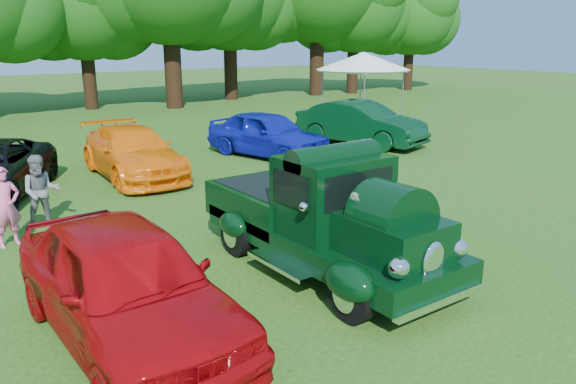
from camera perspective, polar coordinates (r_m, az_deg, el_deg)
ground at (r=9.72m, az=-0.22°, el=-8.14°), size 120.00×120.00×0.00m
hero_pickup at (r=9.63m, az=3.61°, el=-2.80°), size 2.42×5.19×2.03m
red_convertible at (r=7.69m, az=-16.16°, el=-8.85°), size 2.00×4.74×1.60m
back_car_orange at (r=16.70m, az=-15.48°, el=3.88°), size 2.24×4.97×1.42m
back_car_blue at (r=18.95m, az=-2.08°, el=5.93°), size 2.84×4.81×1.53m
back_car_green at (r=21.23m, az=7.38°, el=6.94°), size 3.01×5.18×1.62m
spectator_pink at (r=11.93m, az=-26.76°, el=-1.35°), size 0.64×0.50×1.56m
spectator_grey at (r=12.78m, az=-23.79°, el=0.03°), size 0.87×0.75×1.56m
canopy_tent at (r=26.82m, az=7.64°, el=13.00°), size 4.65×4.65×3.25m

